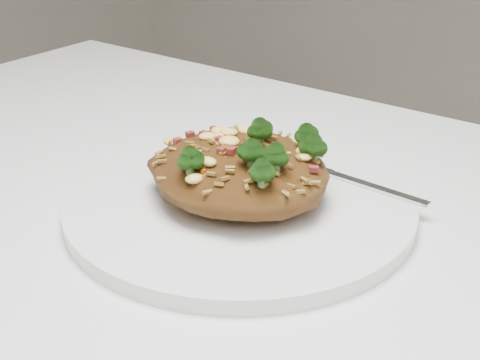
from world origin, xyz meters
name	(u,v)px	position (x,y,z in m)	size (l,w,h in m)	color
plate	(240,203)	(-0.06, 0.08, 0.76)	(0.30, 0.30, 0.01)	white
fried_rice	(241,163)	(-0.05, 0.08, 0.80)	(0.16, 0.14, 0.07)	brown
fork	(352,180)	(0.01, 0.16, 0.77)	(0.16, 0.02, 0.00)	silver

